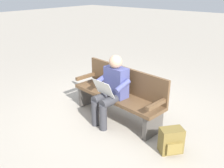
# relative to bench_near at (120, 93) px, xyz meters

# --- Properties ---
(ground_plane) EXTENTS (40.00, 40.00, 0.00)m
(ground_plane) POSITION_rel_bench_near_xyz_m (0.01, 0.07, -0.46)
(ground_plane) COLOR #A89E8E
(bench_near) EXTENTS (1.84, 0.67, 0.90)m
(bench_near) POSITION_rel_bench_near_xyz_m (0.00, 0.00, 0.00)
(bench_near) COLOR brown
(bench_near) RESTS_ON ground
(person_seated) EXTENTS (0.60, 0.60, 1.18)m
(person_seated) POSITION_rel_bench_near_xyz_m (-0.01, 0.23, 0.17)
(person_seated) COLOR #474C84
(person_seated) RESTS_ON ground
(backpack) EXTENTS (0.35, 0.37, 0.37)m
(backpack) POSITION_rel_bench_near_xyz_m (-1.21, 0.35, -0.28)
(backpack) COLOR brown
(backpack) RESTS_ON ground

